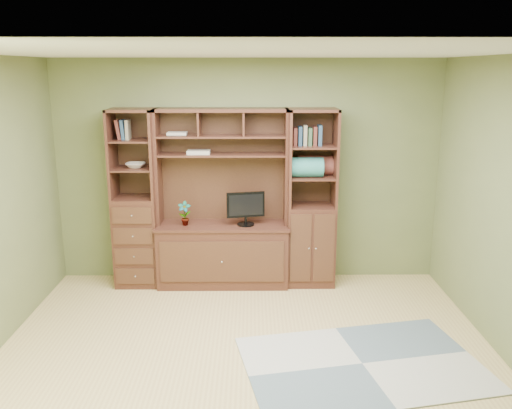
{
  "coord_description": "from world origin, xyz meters",
  "views": [
    {
      "loc": [
        0.05,
        -4.29,
        2.47
      ],
      "look_at": [
        0.09,
        1.2,
        1.1
      ],
      "focal_mm": 38.0,
      "sensor_mm": 36.0,
      "label": 1
    }
  ],
  "objects_px": {
    "right_tower": "(311,199)",
    "center_hutch": "(222,200)",
    "left_tower": "(135,199)",
    "monitor": "(246,203)"
  },
  "relations": [
    {
      "from": "center_hutch",
      "to": "monitor",
      "type": "height_order",
      "value": "center_hutch"
    },
    {
      "from": "left_tower",
      "to": "right_tower",
      "type": "xyz_separation_m",
      "value": [
        2.02,
        0.0,
        0.0
      ]
    },
    {
      "from": "right_tower",
      "to": "center_hutch",
      "type": "bearing_deg",
      "value": -177.77
    },
    {
      "from": "right_tower",
      "to": "monitor",
      "type": "xyz_separation_m",
      "value": [
        -0.76,
        -0.07,
        -0.03
      ]
    },
    {
      "from": "left_tower",
      "to": "monitor",
      "type": "height_order",
      "value": "left_tower"
    },
    {
      "from": "monitor",
      "to": "center_hutch",
      "type": "bearing_deg",
      "value": 160.81
    },
    {
      "from": "center_hutch",
      "to": "right_tower",
      "type": "xyz_separation_m",
      "value": [
        1.02,
        0.04,
        0.0
      ]
    },
    {
      "from": "center_hutch",
      "to": "left_tower",
      "type": "height_order",
      "value": "same"
    },
    {
      "from": "center_hutch",
      "to": "right_tower",
      "type": "bearing_deg",
      "value": 2.23
    },
    {
      "from": "center_hutch",
      "to": "left_tower",
      "type": "distance_m",
      "value": 1.0
    }
  ]
}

